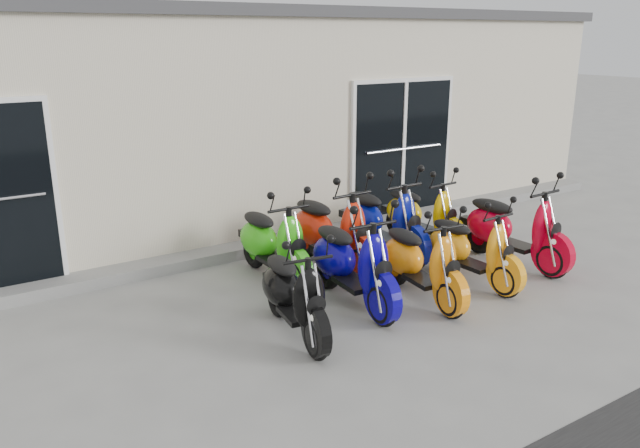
# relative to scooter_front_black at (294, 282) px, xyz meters

# --- Properties ---
(ground) EXTENTS (80.00, 80.00, 0.00)m
(ground) POSITION_rel_scooter_front_black_xyz_m (1.02, 0.49, -0.59)
(ground) COLOR gray
(ground) RESTS_ON ground
(building) EXTENTS (14.00, 6.00, 3.20)m
(building) POSITION_rel_scooter_front_black_xyz_m (1.02, 5.69, 1.01)
(building) COLOR beige
(building) RESTS_ON ground
(roof_cap) EXTENTS (14.20, 6.20, 0.16)m
(roof_cap) POSITION_rel_scooter_front_black_xyz_m (1.02, 5.69, 2.69)
(roof_cap) COLOR #3F3F42
(roof_cap) RESTS_ON building
(front_step) EXTENTS (14.00, 0.40, 0.15)m
(front_step) POSITION_rel_scooter_front_black_xyz_m (1.02, 2.51, -0.51)
(front_step) COLOR gray
(front_step) RESTS_ON ground
(door_left) EXTENTS (1.07, 0.08, 2.22)m
(door_left) POSITION_rel_scooter_front_black_xyz_m (-2.18, 2.66, 0.67)
(door_left) COLOR black
(door_left) RESTS_ON front_step
(door_right) EXTENTS (2.02, 0.08, 2.22)m
(door_right) POSITION_rel_scooter_front_black_xyz_m (3.62, 2.66, 0.67)
(door_right) COLOR black
(door_right) RESTS_ON front_step
(scooter_front_black) EXTENTS (0.81, 1.66, 1.17)m
(scooter_front_black) POSITION_rel_scooter_front_black_xyz_m (0.00, 0.00, 0.00)
(scooter_front_black) COLOR black
(scooter_front_black) RESTS_ON ground
(scooter_front_blue) EXTENTS (0.77, 1.82, 1.32)m
(scooter_front_blue) POSITION_rel_scooter_front_black_xyz_m (0.93, 0.30, 0.07)
(scooter_front_blue) COLOR #0A0284
(scooter_front_blue) RESTS_ON ground
(scooter_front_orange_a) EXTENTS (0.77, 1.69, 1.21)m
(scooter_front_orange_a) POSITION_rel_scooter_front_black_xyz_m (1.69, -0.02, 0.02)
(scooter_front_orange_a) COLOR orange
(scooter_front_orange_a) RESTS_ON ground
(scooter_front_orange_b) EXTENTS (0.65, 1.60, 1.17)m
(scooter_front_orange_b) POSITION_rel_scooter_front_black_xyz_m (2.54, 0.03, -0.00)
(scooter_front_orange_b) COLOR #FF9E12
(scooter_front_orange_b) RESTS_ON ground
(scooter_front_red) EXTENTS (0.75, 1.82, 1.32)m
(scooter_front_red) POSITION_rel_scooter_front_black_xyz_m (3.50, 0.20, 0.07)
(scooter_front_red) COLOR #C2021E
(scooter_front_red) RESTS_ON ground
(scooter_back_green) EXTENTS (0.64, 1.73, 1.27)m
(scooter_back_green) POSITION_rel_scooter_front_black_xyz_m (0.55, 1.43, 0.05)
(scooter_back_green) COLOR #33C015
(scooter_back_green) RESTS_ON ground
(scooter_back_red) EXTENTS (0.78, 1.87, 1.35)m
(scooter_back_red) POSITION_rel_scooter_front_black_xyz_m (1.38, 1.37, 0.09)
(scooter_back_red) COLOR red
(scooter_back_red) RESTS_ON ground
(scooter_back_blue) EXTENTS (0.73, 1.85, 1.35)m
(scooter_back_blue) POSITION_rel_scooter_front_black_xyz_m (2.21, 1.38, 0.09)
(scooter_back_blue) COLOR #071183
(scooter_back_blue) RESTS_ON ground
(scooter_back_yellow) EXTENTS (0.70, 1.66, 1.20)m
(scooter_back_yellow) POSITION_rel_scooter_front_black_xyz_m (3.03, 1.48, 0.02)
(scooter_back_yellow) COLOR #E4AF02
(scooter_back_yellow) RESTS_ON ground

